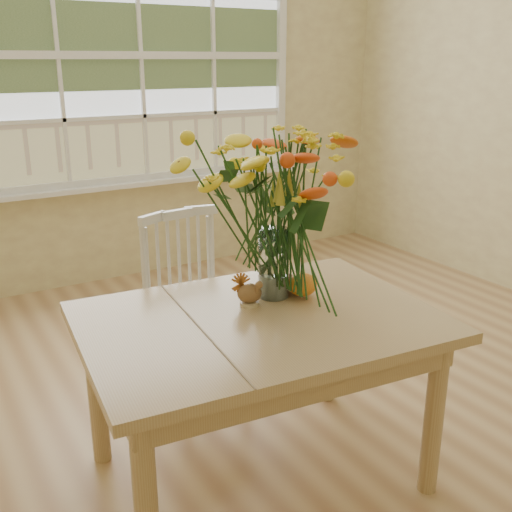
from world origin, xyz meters
TOP-DOWN VIEW (x-y plane):
  - floor at (0.00, 0.00)m, footprint 4.00×4.50m
  - wall_back at (0.00, 2.25)m, footprint 4.00×0.02m
  - window at (0.00, 2.21)m, footprint 2.42×0.12m
  - dining_table at (-0.52, -0.17)m, footprint 1.32×1.00m
  - windsor_chair at (-0.47, 0.53)m, footprint 0.44×0.42m
  - flower_vase at (-0.37, -0.03)m, footprint 0.55×0.55m
  - pumpkin at (-0.28, -0.09)m, footprint 0.11×0.11m
  - turkey_figurine at (-0.50, -0.06)m, footprint 0.11×0.10m
  - dark_gourd at (-0.29, -0.01)m, footprint 0.13×0.07m

SIDE VIEW (x-z plane):
  - floor at x=0.00m, z-range -0.01..0.00m
  - windsor_chair at x=-0.47m, z-range 0.06..0.91m
  - dining_table at x=-0.52m, z-range 0.24..0.90m
  - dark_gourd at x=-0.29m, z-range 0.66..0.73m
  - pumpkin at x=-0.28m, z-range 0.66..0.75m
  - turkey_figurine at x=-0.50m, z-range 0.65..0.76m
  - flower_vase at x=-0.37m, z-range 0.73..1.39m
  - wall_back at x=0.00m, z-range 0.00..2.70m
  - window at x=0.00m, z-range 0.66..2.40m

